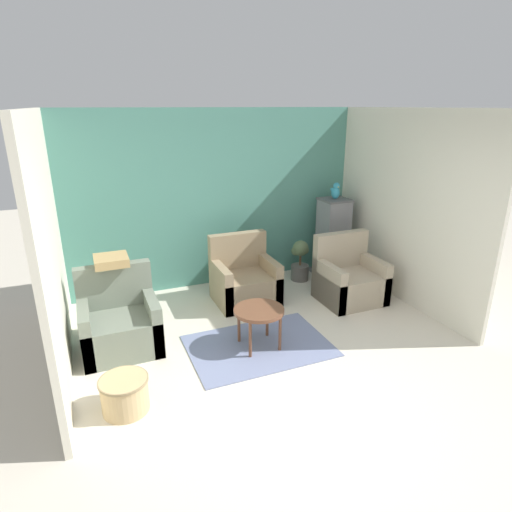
{
  "coord_description": "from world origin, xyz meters",
  "views": [
    {
      "loc": [
        -1.9,
        -3.05,
        2.69
      ],
      "look_at": [
        0.0,
        1.53,
        0.93
      ],
      "focal_mm": 30.0,
      "sensor_mm": 36.0,
      "label": 1
    }
  ],
  "objects_px": {
    "armchair_left": "(120,325)",
    "wicker_basket": "(125,393)",
    "armchair_right": "(349,280)",
    "coffee_table": "(259,313)",
    "armchair_middle": "(244,281)",
    "parrot": "(335,191)",
    "birdcage": "(333,239)",
    "potted_plant": "(300,260)"
  },
  "relations": [
    {
      "from": "armchair_left",
      "to": "wicker_basket",
      "type": "xyz_separation_m",
      "value": [
        -0.09,
        -1.14,
        -0.13
      ]
    },
    {
      "from": "armchair_right",
      "to": "wicker_basket",
      "type": "bearing_deg",
      "value": -159.27
    },
    {
      "from": "armchair_right",
      "to": "parrot",
      "type": "bearing_deg",
      "value": 72.46
    },
    {
      "from": "armchair_right",
      "to": "potted_plant",
      "type": "height_order",
      "value": "armchair_right"
    },
    {
      "from": "armchair_right",
      "to": "armchair_middle",
      "type": "xyz_separation_m",
      "value": [
        -1.41,
        0.55,
        0.0
      ]
    },
    {
      "from": "wicker_basket",
      "to": "potted_plant",
      "type": "bearing_deg",
      "value": 36.2
    },
    {
      "from": "birdcage",
      "to": "wicker_basket",
      "type": "relative_size",
      "value": 2.84
    },
    {
      "from": "armchair_right",
      "to": "birdcage",
      "type": "distance_m",
      "value": 1.06
    },
    {
      "from": "wicker_basket",
      "to": "birdcage",
      "type": "bearing_deg",
      "value": 31.55
    },
    {
      "from": "coffee_table",
      "to": "potted_plant",
      "type": "bearing_deg",
      "value": 49.27
    },
    {
      "from": "coffee_table",
      "to": "armchair_left",
      "type": "bearing_deg",
      "value": 158.45
    },
    {
      "from": "wicker_basket",
      "to": "parrot",
      "type": "bearing_deg",
      "value": 31.58
    },
    {
      "from": "birdcage",
      "to": "wicker_basket",
      "type": "distance_m",
      "value": 4.23
    },
    {
      "from": "coffee_table",
      "to": "wicker_basket",
      "type": "distance_m",
      "value": 1.69
    },
    {
      "from": "birdcage",
      "to": "wicker_basket",
      "type": "bearing_deg",
      "value": -148.45
    },
    {
      "from": "coffee_table",
      "to": "armchair_middle",
      "type": "distance_m",
      "value": 1.28
    },
    {
      "from": "armchair_left",
      "to": "potted_plant",
      "type": "xyz_separation_m",
      "value": [
        2.9,
        1.05,
        0.03
      ]
    },
    {
      "from": "coffee_table",
      "to": "armchair_middle",
      "type": "bearing_deg",
      "value": 76.6
    },
    {
      "from": "armchair_left",
      "to": "wicker_basket",
      "type": "distance_m",
      "value": 1.15
    },
    {
      "from": "parrot",
      "to": "wicker_basket",
      "type": "relative_size",
      "value": 0.59
    },
    {
      "from": "armchair_right",
      "to": "potted_plant",
      "type": "relative_size",
      "value": 1.44
    },
    {
      "from": "parrot",
      "to": "potted_plant",
      "type": "bearing_deg",
      "value": -178.25
    },
    {
      "from": "parrot",
      "to": "potted_plant",
      "type": "distance_m",
      "value": 1.23
    },
    {
      "from": "coffee_table",
      "to": "potted_plant",
      "type": "xyz_separation_m",
      "value": [
        1.41,
        1.64,
        -0.1
      ]
    },
    {
      "from": "armchair_left",
      "to": "birdcage",
      "type": "relative_size",
      "value": 0.74
    },
    {
      "from": "coffee_table",
      "to": "birdcage",
      "type": "xyz_separation_m",
      "value": [
        2.01,
        1.65,
        0.19
      ]
    },
    {
      "from": "armchair_middle",
      "to": "parrot",
      "type": "relative_size",
      "value": 3.58
    },
    {
      "from": "armchair_middle",
      "to": "birdcage",
      "type": "height_order",
      "value": "birdcage"
    },
    {
      "from": "armchair_left",
      "to": "armchair_middle",
      "type": "bearing_deg",
      "value": 20.15
    },
    {
      "from": "coffee_table",
      "to": "armchair_right",
      "type": "relative_size",
      "value": 0.61
    },
    {
      "from": "armchair_right",
      "to": "parrot",
      "type": "distance_m",
      "value": 1.49
    },
    {
      "from": "coffee_table",
      "to": "armchair_right",
      "type": "height_order",
      "value": "armchair_right"
    },
    {
      "from": "potted_plant",
      "to": "birdcage",
      "type": "bearing_deg",
      "value": 1.54
    },
    {
      "from": "armchair_middle",
      "to": "potted_plant",
      "type": "xyz_separation_m",
      "value": [
        1.11,
        0.39,
        0.03
      ]
    },
    {
      "from": "coffee_table",
      "to": "parrot",
      "type": "distance_m",
      "value": 2.78
    },
    {
      "from": "armchair_middle",
      "to": "potted_plant",
      "type": "height_order",
      "value": "armchair_middle"
    },
    {
      "from": "birdcage",
      "to": "parrot",
      "type": "distance_m",
      "value": 0.78
    },
    {
      "from": "armchair_left",
      "to": "armchair_middle",
      "type": "distance_m",
      "value": 1.9
    },
    {
      "from": "potted_plant",
      "to": "parrot",
      "type": "bearing_deg",
      "value": 1.75
    },
    {
      "from": "armchair_left",
      "to": "armchair_right",
      "type": "relative_size",
      "value": 1.0
    },
    {
      "from": "parrot",
      "to": "potted_plant",
      "type": "xyz_separation_m",
      "value": [
        -0.6,
        -0.02,
        -1.07
      ]
    },
    {
      "from": "armchair_right",
      "to": "wicker_basket",
      "type": "relative_size",
      "value": 2.11
    }
  ]
}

